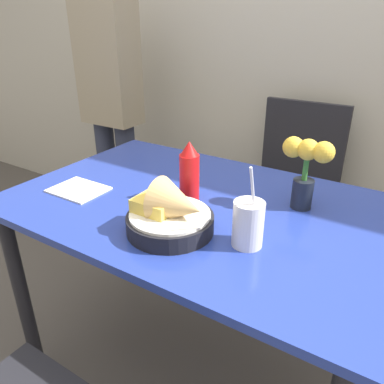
# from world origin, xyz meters

# --- Properties ---
(ground_plane) EXTENTS (12.00, 12.00, 0.00)m
(ground_plane) POSITION_xyz_m (0.00, 0.00, 0.00)
(ground_plane) COLOR #4C4742
(wall_window) EXTENTS (7.00, 0.06, 2.60)m
(wall_window) POSITION_xyz_m (0.00, 1.04, 1.30)
(wall_window) COLOR #B7B2A3
(wall_window) RESTS_ON ground_plane
(dining_table) EXTENTS (1.19, 0.79, 0.77)m
(dining_table) POSITION_xyz_m (0.00, 0.00, 0.66)
(dining_table) COLOR #233893
(dining_table) RESTS_ON ground_plane
(chair_far_window) EXTENTS (0.40, 0.40, 0.93)m
(chair_far_window) POSITION_xyz_m (0.07, 0.79, 0.55)
(chair_far_window) COLOR black
(chair_far_window) RESTS_ON ground_plane
(food_basket) EXTENTS (0.24, 0.24, 0.15)m
(food_basket) POSITION_xyz_m (0.04, -0.19, 0.82)
(food_basket) COLOR black
(food_basket) RESTS_ON dining_table
(ketchup_bottle) EXTENTS (0.06, 0.06, 0.19)m
(ketchup_bottle) POSITION_xyz_m (-0.03, -0.00, 0.86)
(ketchup_bottle) COLOR red
(ketchup_bottle) RESTS_ON dining_table
(drink_cup) EXTENTS (0.08, 0.08, 0.23)m
(drink_cup) POSITION_xyz_m (0.23, -0.14, 0.82)
(drink_cup) COLOR silver
(drink_cup) RESTS_ON dining_table
(flower_vase) EXTENTS (0.15, 0.06, 0.22)m
(flower_vase) POSITION_xyz_m (0.29, 0.14, 0.90)
(flower_vase) COLOR black
(flower_vase) RESTS_ON dining_table
(napkin) EXTENTS (0.18, 0.14, 0.01)m
(napkin) POSITION_xyz_m (-0.38, -0.14, 0.77)
(napkin) COLOR white
(napkin) RESTS_ON dining_table
(person_standing) EXTENTS (0.32, 0.18, 1.55)m
(person_standing) POSITION_xyz_m (-0.94, 0.61, 0.89)
(person_standing) COLOR #2D3347
(person_standing) RESTS_ON ground_plane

